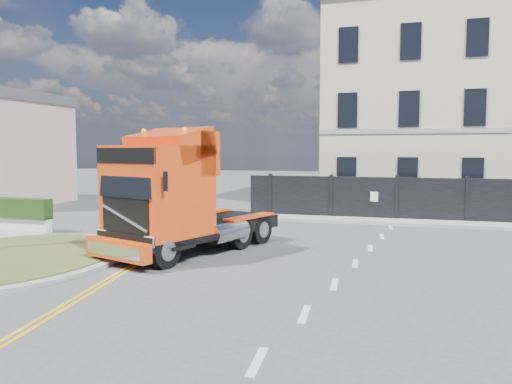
% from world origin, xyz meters
% --- Properties ---
extents(ground, '(120.00, 120.00, 0.00)m').
position_xyz_m(ground, '(0.00, 0.00, 0.00)').
color(ground, '#424244').
rests_on(ground, ground).
extents(traffic_island, '(6.80, 6.80, 0.17)m').
position_xyz_m(traffic_island, '(-7.00, -3.00, 0.08)').
color(traffic_island, gray).
rests_on(traffic_island, ground).
extents(hoarding_fence, '(18.80, 0.25, 2.00)m').
position_xyz_m(hoarding_fence, '(6.55, 9.00, 1.00)').
color(hoarding_fence, black).
rests_on(hoarding_fence, ground).
extents(georgian_building, '(12.30, 10.30, 12.80)m').
position_xyz_m(georgian_building, '(6.00, 16.50, 5.77)').
color(georgian_building, beige).
rests_on(georgian_building, ground).
extents(pavement_far, '(20.00, 1.60, 0.12)m').
position_xyz_m(pavement_far, '(6.00, 8.10, 0.06)').
color(pavement_far, gray).
rests_on(pavement_far, ground).
extents(truck, '(4.39, 6.80, 3.82)m').
position_xyz_m(truck, '(-2.56, -0.82, 1.71)').
color(truck, black).
rests_on(truck, ground).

